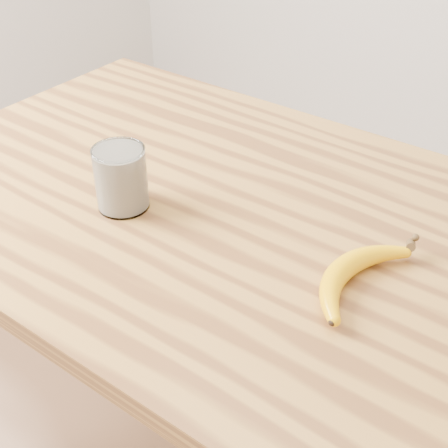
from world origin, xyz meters
The scene contains 3 objects.
table centered at (0.00, 0.00, 0.77)m, with size 1.20×0.80×0.90m.
smoothie_glass centered at (-0.11, -0.11, 0.96)m, with size 0.09×0.09×0.11m.
banana centered at (0.29, -0.05, 0.92)m, with size 0.11×0.29×0.04m, color #E69F02, non-canonical shape.
Camera 1 is at (0.57, -0.72, 1.51)m, focal length 50.00 mm.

